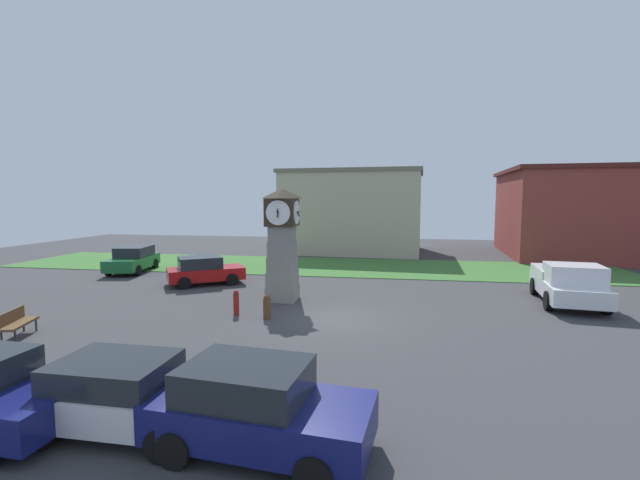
% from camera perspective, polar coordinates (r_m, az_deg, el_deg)
% --- Properties ---
extents(ground_plane, '(68.49, 68.49, 0.00)m').
position_cam_1_polar(ground_plane, '(16.63, 2.01, -10.45)').
color(ground_plane, '#38383A').
extents(clock_tower, '(1.63, 1.65, 5.04)m').
position_cam_1_polar(clock_tower, '(19.21, -5.06, -0.42)').
color(clock_tower, gray).
rests_on(clock_tower, ground_plane).
extents(bollard_near_tower, '(0.22, 0.22, 0.99)m').
position_cam_1_polar(bollard_near_tower, '(17.35, -11.11, -8.16)').
color(bollard_near_tower, maroon).
rests_on(bollard_near_tower, ground_plane).
extents(bollard_mid_row, '(0.30, 0.30, 0.94)m').
position_cam_1_polar(bollard_mid_row, '(16.64, -7.07, -8.78)').
color(bollard_mid_row, brown).
rests_on(bollard_mid_row, ground_plane).
extents(car_near_tower, '(3.97, 2.00, 1.42)m').
position_cam_1_polar(car_near_tower, '(9.77, -24.55, -18.12)').
color(car_near_tower, silver).
rests_on(car_near_tower, ground_plane).
extents(car_by_building, '(4.15, 2.27, 1.60)m').
position_cam_1_polar(car_by_building, '(8.39, -8.40, -21.20)').
color(car_by_building, navy).
rests_on(car_by_building, ground_plane).
extents(car_far_lot, '(2.52, 4.53, 1.58)m').
position_cam_1_polar(car_far_lot, '(29.32, -23.65, -2.36)').
color(car_far_lot, '#19602D').
rests_on(car_far_lot, ground_plane).
extents(car_silver_hatch, '(4.30, 3.70, 1.51)m').
position_cam_1_polar(car_silver_hatch, '(23.77, -15.20, -3.91)').
color(car_silver_hatch, '#A51111').
rests_on(car_silver_hatch, ground_plane).
extents(pickup_truck, '(2.82, 5.37, 1.85)m').
position_cam_1_polar(pickup_truck, '(21.63, 30.16, -4.93)').
color(pickup_truck, silver).
rests_on(pickup_truck, ground_plane).
extents(bench, '(0.99, 1.69, 0.90)m').
position_cam_1_polar(bench, '(17.54, -35.47, -8.87)').
color(bench, brown).
rests_on(bench, ground_plane).
extents(warehouse_blue_far, '(12.22, 9.47, 6.99)m').
position_cam_1_polar(warehouse_blue_far, '(37.55, 4.53, 3.85)').
color(warehouse_blue_far, '#B7A88E').
rests_on(warehouse_blue_far, ground_plane).
extents(storefront_low_left, '(19.17, 13.55, 6.95)m').
position_cam_1_polar(storefront_low_left, '(41.10, 35.89, 2.93)').
color(storefront_low_left, maroon).
rests_on(storefront_low_left, ground_plane).
extents(grass_verge_far, '(41.09, 7.99, 0.04)m').
position_cam_1_polar(grass_verge_far, '(29.33, -1.73, -3.44)').
color(grass_verge_far, '#386B2D').
rests_on(grass_verge_far, ground_plane).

